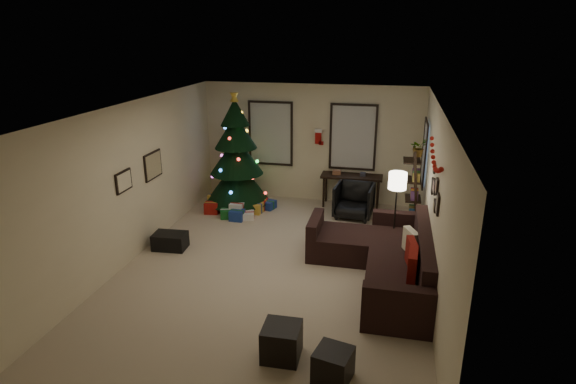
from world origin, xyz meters
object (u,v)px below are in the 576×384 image
object	(u,v)px
sofa	(384,259)
desk_chair	(354,201)
christmas_tree	(236,160)
desk	(352,179)
bookshelf	(414,193)

from	to	relation	value
sofa	desk_chair	bearing A→B (deg)	106.02
sofa	christmas_tree	bearing A→B (deg)	142.48
sofa	desk_chair	size ratio (longest dim) A/B	3.91
christmas_tree	desk_chair	size ratio (longest dim) A/B	3.58
sofa	desk	xyz separation A→B (m)	(-0.84, 3.14, 0.35)
christmas_tree	desk	distance (m)	2.61
desk	desk_chair	size ratio (longest dim) A/B	1.83
desk	desk_chair	xyz separation A→B (m)	(0.12, -0.65, -0.28)
desk_chair	bookshelf	xyz separation A→B (m)	(1.19, -0.57, 0.45)
sofa	desk	size ratio (longest dim) A/B	2.14
christmas_tree	bookshelf	distance (m)	3.89
sofa	desk	distance (m)	3.27
sofa	desk_chair	distance (m)	2.59
bookshelf	desk	bearing A→B (deg)	137.13
desk	desk_chair	distance (m)	0.72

